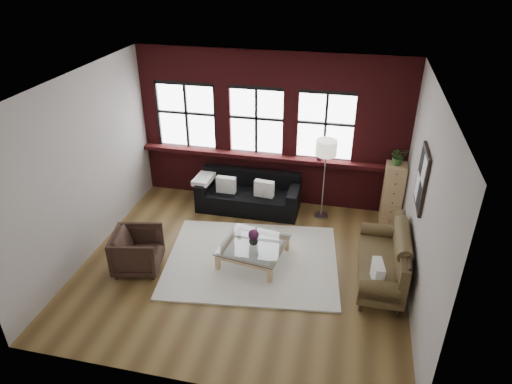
% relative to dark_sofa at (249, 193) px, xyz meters
% --- Properties ---
extents(floor, '(5.50, 5.50, 0.00)m').
position_rel_dark_sofa_xyz_m(floor, '(0.35, -1.90, -0.38)').
color(floor, brown).
rests_on(floor, ground).
extents(ceiling, '(5.50, 5.50, 0.00)m').
position_rel_dark_sofa_xyz_m(ceiling, '(0.35, -1.90, 2.82)').
color(ceiling, white).
rests_on(ceiling, ground).
extents(wall_back, '(5.50, 0.00, 5.50)m').
position_rel_dark_sofa_xyz_m(wall_back, '(0.35, 0.60, 1.22)').
color(wall_back, '#B0A9A3').
rests_on(wall_back, ground).
extents(wall_front, '(5.50, 0.00, 5.50)m').
position_rel_dark_sofa_xyz_m(wall_front, '(0.35, -4.40, 1.22)').
color(wall_front, '#B0A9A3').
rests_on(wall_front, ground).
extents(wall_left, '(0.00, 5.00, 5.00)m').
position_rel_dark_sofa_xyz_m(wall_left, '(-2.40, -1.90, 1.22)').
color(wall_left, '#B0A9A3').
rests_on(wall_left, ground).
extents(wall_right, '(0.00, 5.00, 5.00)m').
position_rel_dark_sofa_xyz_m(wall_right, '(3.10, -1.90, 1.22)').
color(wall_right, '#B0A9A3').
rests_on(wall_right, ground).
extents(brick_backwall, '(5.50, 0.12, 3.20)m').
position_rel_dark_sofa_xyz_m(brick_backwall, '(0.35, 0.54, 1.22)').
color(brick_backwall, '#4D1215').
rests_on(brick_backwall, floor).
extents(sill_ledge, '(5.50, 0.30, 0.08)m').
position_rel_dark_sofa_xyz_m(sill_ledge, '(0.35, 0.45, 0.66)').
color(sill_ledge, '#4D1215').
rests_on(sill_ledge, brick_backwall).
extents(window_left, '(1.38, 0.10, 1.50)m').
position_rel_dark_sofa_xyz_m(window_left, '(-1.45, 0.55, 1.37)').
color(window_left, black).
rests_on(window_left, brick_backwall).
extents(window_mid, '(1.38, 0.10, 1.50)m').
position_rel_dark_sofa_xyz_m(window_mid, '(0.05, 0.55, 1.37)').
color(window_mid, black).
rests_on(window_mid, brick_backwall).
extents(window_right, '(1.38, 0.10, 1.50)m').
position_rel_dark_sofa_xyz_m(window_right, '(1.45, 0.55, 1.37)').
color(window_right, black).
rests_on(window_right, brick_backwall).
extents(wall_poster, '(0.05, 0.74, 0.94)m').
position_rel_dark_sofa_xyz_m(wall_poster, '(3.07, -1.60, 1.47)').
color(wall_poster, black).
rests_on(wall_poster, wall_right).
extents(shag_rug, '(3.24, 2.68, 0.03)m').
position_rel_dark_sofa_xyz_m(shag_rug, '(0.48, -1.76, -0.36)').
color(shag_rug, silver).
rests_on(shag_rug, floor).
extents(dark_sofa, '(2.10, 0.85, 0.76)m').
position_rel_dark_sofa_xyz_m(dark_sofa, '(0.00, 0.00, 0.00)').
color(dark_sofa, black).
rests_on(dark_sofa, floor).
extents(pillow_a, '(0.40, 0.15, 0.34)m').
position_rel_dark_sofa_xyz_m(pillow_a, '(-0.45, -0.10, 0.19)').
color(pillow_a, white).
rests_on(pillow_a, dark_sofa).
extents(pillow_b, '(0.41, 0.18, 0.34)m').
position_rel_dark_sofa_xyz_m(pillow_b, '(0.35, -0.10, 0.19)').
color(pillow_b, white).
rests_on(pillow_b, dark_sofa).
extents(vintage_settee, '(0.80, 1.79, 0.95)m').
position_rel_dark_sofa_xyz_m(vintage_settee, '(2.65, -1.82, 0.10)').
color(vintage_settee, '#4F4024').
rests_on(vintage_settee, floor).
extents(pillow_settee, '(0.19, 0.40, 0.34)m').
position_rel_dark_sofa_xyz_m(pillow_settee, '(2.57, -2.37, 0.21)').
color(pillow_settee, white).
rests_on(pillow_settee, vintage_settee).
extents(armchair, '(0.93, 0.91, 0.72)m').
position_rel_dark_sofa_xyz_m(armchair, '(-1.38, -2.36, -0.02)').
color(armchair, black).
rests_on(armchair, floor).
extents(coffee_table, '(1.21, 1.21, 0.36)m').
position_rel_dark_sofa_xyz_m(coffee_table, '(0.50, -1.73, -0.21)').
color(coffee_table, tan).
rests_on(coffee_table, shag_rug).
extents(vase, '(0.19, 0.19, 0.17)m').
position_rel_dark_sofa_xyz_m(vase, '(0.50, -1.73, 0.05)').
color(vase, '#B2B2B2').
rests_on(vase, coffee_table).
extents(flowers, '(0.19, 0.19, 0.19)m').
position_rel_dark_sofa_xyz_m(flowers, '(0.50, -1.73, 0.17)').
color(flowers, '#4F1B40').
rests_on(flowers, vase).
extents(drawer_chest, '(0.38, 0.38, 1.25)m').
position_rel_dark_sofa_xyz_m(drawer_chest, '(2.88, 0.17, 0.24)').
color(drawer_chest, tan).
rests_on(drawer_chest, floor).
extents(potted_plant_top, '(0.38, 0.35, 0.36)m').
position_rel_dark_sofa_xyz_m(potted_plant_top, '(2.88, 0.17, 1.05)').
color(potted_plant_top, '#2D5923').
rests_on(potted_plant_top, drawer_chest).
extents(floor_lamp, '(0.40, 0.40, 1.83)m').
position_rel_dark_sofa_xyz_m(floor_lamp, '(1.53, 0.03, 0.53)').
color(floor_lamp, '#A5A5A8').
rests_on(floor_lamp, floor).
extents(sill_plant, '(0.20, 0.16, 0.33)m').
position_rel_dark_sofa_xyz_m(sill_plant, '(1.40, 0.42, 0.86)').
color(sill_plant, '#4F1B40').
rests_on(sill_plant, sill_ledge).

